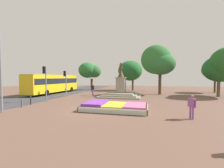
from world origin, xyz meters
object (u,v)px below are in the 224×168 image
(statue_monument, at_px, (121,91))
(traffic_light_mid_block, at_px, (45,77))
(flower_planter, at_px, (114,107))
(pedestrian_crossing_plaza, at_px, (93,89))
(banner_pole, at_px, (0,69))
(pedestrian_near_planter, at_px, (192,105))
(traffic_light_far_corner, at_px, (65,79))
(city_bus, at_px, (54,83))
(kerb_bollard_mid_b, at_px, (22,103))
(kerb_bollard_north, at_px, (31,100))

(statue_monument, height_order, traffic_light_mid_block, statue_monument)
(flower_planter, xyz_separation_m, pedestrian_crossing_plaza, (-5.61, 9.49, 0.76))
(banner_pole, relative_size, pedestrian_near_planter, 3.94)
(traffic_light_far_corner, relative_size, city_bus, 0.32)
(flower_planter, relative_size, banner_pole, 0.86)
(statue_monument, distance_m, pedestrian_crossing_plaza, 4.56)
(banner_pole, height_order, kerb_bollard_mid_b, banner_pole)
(pedestrian_near_planter, bearing_deg, traffic_light_far_corner, 149.72)
(kerb_bollard_mid_b, relative_size, kerb_bollard_north, 0.85)
(pedestrian_crossing_plaza, distance_m, kerb_bollard_north, 9.73)
(banner_pole, relative_size, kerb_bollard_north, 6.97)
(traffic_light_far_corner, bearing_deg, statue_monument, 15.60)
(flower_planter, distance_m, pedestrian_crossing_plaza, 11.05)
(traffic_light_mid_block, distance_m, kerb_bollard_mid_b, 3.98)
(pedestrian_near_planter, distance_m, kerb_bollard_north, 14.55)
(statue_monument, distance_m, banner_pole, 14.44)
(city_bus, distance_m, kerb_bollard_north, 11.17)
(traffic_light_mid_block, bearing_deg, banner_pole, -88.51)
(traffic_light_mid_block, height_order, traffic_light_far_corner, traffic_light_mid_block)
(kerb_bollard_mid_b, height_order, kerb_bollard_north, kerb_bollard_north)
(statue_monument, height_order, kerb_bollard_north, statue_monument)
(traffic_light_far_corner, bearing_deg, traffic_light_mid_block, -86.76)
(banner_pole, xyz_separation_m, pedestrian_crossing_plaza, (2.80, 12.57, -2.39))
(city_bus, height_order, pedestrian_near_planter, city_bus)
(flower_planter, bearing_deg, city_bus, 141.70)
(pedestrian_near_planter, bearing_deg, kerb_bollard_north, 172.74)
(banner_pole, bearing_deg, statue_monument, 58.90)
(flower_planter, relative_size, traffic_light_mid_block, 1.38)
(statue_monument, distance_m, traffic_light_mid_block, 10.31)
(traffic_light_far_corner, bearing_deg, banner_pole, -87.69)
(traffic_light_mid_block, xyz_separation_m, city_bus, (-4.67, 8.18, -0.93))
(statue_monument, relative_size, traffic_light_mid_block, 1.42)
(kerb_bollard_mid_b, distance_m, kerb_bollard_north, 1.24)
(flower_planter, xyz_separation_m, kerb_bollard_north, (-8.77, 0.31, 0.22))
(traffic_light_far_corner, bearing_deg, kerb_bollard_north, -89.56)
(city_bus, height_order, kerb_bollard_north, city_bus)
(traffic_light_mid_block, distance_m, pedestrian_crossing_plaza, 7.99)
(pedestrian_near_planter, bearing_deg, statue_monument, 122.42)
(traffic_light_far_corner, height_order, pedestrian_near_planter, traffic_light_far_corner)
(traffic_light_far_corner, relative_size, pedestrian_near_planter, 2.28)
(kerb_bollard_north, bearing_deg, flower_planter, -2.00)
(traffic_light_far_corner, relative_size, kerb_bollard_mid_b, 4.74)
(flower_planter, xyz_separation_m, kerb_bollard_mid_b, (-8.63, -0.92, 0.15))
(flower_planter, distance_m, kerb_bollard_mid_b, 8.68)
(flower_planter, bearing_deg, traffic_light_mid_block, 165.12)
(statue_monument, height_order, banner_pole, banner_pole)
(traffic_light_far_corner, xyz_separation_m, banner_pole, (0.40, -9.99, 0.85))
(traffic_light_far_corner, bearing_deg, pedestrian_crossing_plaza, 38.77)
(pedestrian_crossing_plaza, relative_size, kerb_bollard_north, 1.91)
(flower_planter, xyz_separation_m, statue_monument, (-1.08, 9.08, 0.49))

